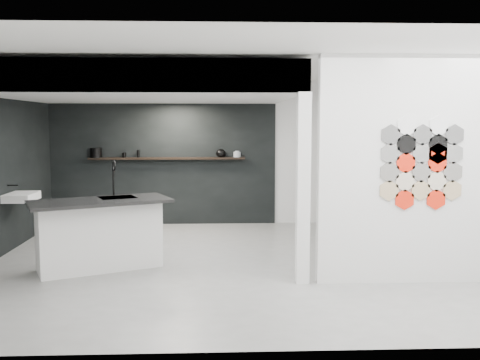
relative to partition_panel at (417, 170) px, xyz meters
The scene contains 17 objects.
floor 2.82m from the partition_panel, 155.80° to the left, with size 7.00×6.00×0.01m, color slate.
partition_panel is the anchor object (origin of this frame).
bay_clad_back 5.31m from the partition_panel, 131.60° to the left, with size 4.40×0.04×2.35m, color black.
bay_clad_left 6.04m from the partition_panel, 160.65° to the left, with size 0.04×4.00×2.35m, color black.
bulkhead 4.21m from the partition_panel, 150.43° to the left, with size 4.40×4.00×0.40m, color silver.
corner_column 1.42m from the partition_panel, behind, with size 0.16×0.16×2.35m, color silver.
fascia_beam 3.71m from the partition_panel, behind, with size 4.40×0.16×0.40m, color silver.
wall_basin 5.78m from the partition_panel, 161.77° to the left, with size 0.40×0.60×0.12m, color silver.
display_shelf 5.17m from the partition_panel, 131.55° to the left, with size 3.00×0.15×0.04m, color black.
kitchen_island 4.22m from the partition_panel, 169.60° to the left, with size 1.98×1.47×1.46m.
stockpot 6.14m from the partition_panel, 141.01° to the left, with size 0.23×0.23×0.18m, color black.
kettle 4.55m from the partition_panel, 121.75° to the left, with size 0.19×0.19×0.16m, color black.
glass_bowl 4.39m from the partition_panel, 118.23° to the left, with size 0.14×0.14×0.10m, color gray.
glass_vase 4.39m from the partition_panel, 118.23° to the left, with size 0.09×0.09×0.12m, color gray.
bottle_dark 5.55m from the partition_panel, 135.82° to the left, with size 0.05×0.05×0.14m, color black.
utensil_cup 5.74m from the partition_panel, 137.68° to the left, with size 0.08×0.08×0.09m, color black.
hex_tile_cluster 0.14m from the partition_panel, 68.73° to the right, with size 1.04×0.02×1.16m.
Camera 1 is at (-0.22, -7.45, 1.98)m, focal length 40.00 mm.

